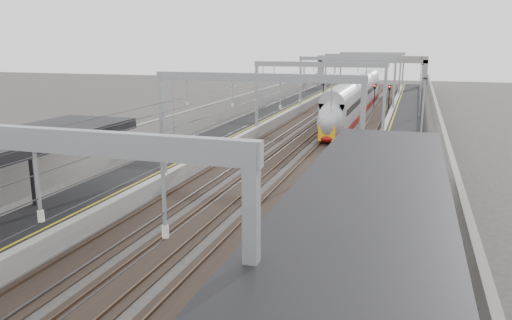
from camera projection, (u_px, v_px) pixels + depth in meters
The scene contains 12 objects.
platform_left at pixel (250, 126), 54.66m from camera, with size 4.00×120.00×1.00m, color black.
platform_right at pixel (402, 134), 49.92m from camera, with size 4.00×120.00×1.00m, color black.
tracks at pixel (322, 134), 52.39m from camera, with size 11.40×140.00×0.20m.
overhead_line at pixel (334, 72), 57.14m from camera, with size 13.00×140.00×6.60m.
canopy_right at pixel (349, 261), 9.89m from camera, with size 4.40×30.00×4.24m.
overbridge at pixel (372, 64), 102.21m from camera, with size 22.00×2.20×6.90m.
wall_left at pixel (223, 115), 55.35m from camera, with size 0.30×120.00×3.20m, color gray.
wall_right at pixel (436, 124), 48.72m from camera, with size 0.30×120.00×3.20m, color gray.
train at pixel (355, 101), 65.30m from camera, with size 2.49×45.42×3.95m.
signal_green at pixel (323, 87), 80.30m from camera, with size 0.32×0.32×3.48m.
signal_red_near at pixel (375, 91), 74.14m from camera, with size 0.32×0.32×3.48m.
signal_red_far at pixel (389, 92), 72.23m from camera, with size 0.32×0.32×3.48m.
Camera 1 is at (9.05, -6.32, 9.29)m, focal length 35.00 mm.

